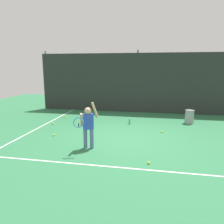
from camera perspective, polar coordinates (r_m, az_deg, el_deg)
The scene contains 15 objects.
ground_plane at distance 7.48m, azimuth 3.43°, elevation -6.54°, with size 20.00×20.00×0.00m, color #2D7247.
court_line_baseline at distance 5.41m, azimuth 0.11°, elevation -13.89°, with size 9.00×0.05×0.00m, color white.
court_line_sideline at distance 9.45m, azimuth -16.94°, elevation -3.12°, with size 0.05×9.00×0.00m, color white.
back_fence_windscreen at distance 11.40m, azimuth 6.47°, elevation 7.37°, with size 10.21×0.08×2.98m, color #282D2B.
fence_post_0 at distance 12.84m, azimuth -16.33°, elevation 7.79°, with size 0.09×0.09×3.13m, color slate.
fence_post_1 at distance 11.45m, azimuth 6.50°, elevation 7.77°, with size 0.09×0.09×3.13m, color slate.
tennis_player at distance 6.34m, azimuth -6.22°, elevation -3.11°, with size 0.56×0.74×1.35m.
ball_hopper at distance 9.76m, azimuth 19.26°, elevation -1.09°, with size 0.38×0.38×0.56m.
water_bottle at distance 9.13m, azimuth 4.51°, elevation -2.45°, with size 0.07×0.07×0.22m, color green.
tennis_ball_0 at distance 11.35m, azimuth -5.39°, elevation -0.07°, with size 0.07×0.07×0.07m, color #CCE033.
tennis_ball_1 at distance 10.55m, azimuth -12.07°, elevation -1.18°, with size 0.07×0.07×0.07m, color #CCE033.
tennis_ball_2 at distance 9.41m, azimuth -14.92°, elevation -2.88°, with size 0.07×0.07×0.07m, color #CCE033.
tennis_ball_3 at distance 7.87m, azimuth -14.75°, elevation -5.74°, with size 0.07×0.07×0.07m, color #CCE033.
tennis_ball_4 at distance 5.61m, azimuth 9.34°, elevation -12.74°, with size 0.07×0.07×0.07m, color #CCE033.
tennis_ball_5 at distance 8.20m, azimuth 12.75°, elevation -4.92°, with size 0.07×0.07×0.07m, color #CCE033.
Camera 1 is at (0.93, -7.04, 2.34)m, focal length 35.61 mm.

